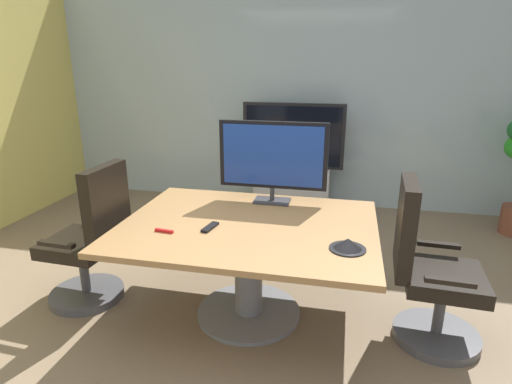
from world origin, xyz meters
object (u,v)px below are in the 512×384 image
(office_chair_left, at_px, (91,246))
(office_chair_right, at_px, (428,277))
(tv_monitor, at_px, (273,157))
(remote_control, at_px, (210,227))
(conference_phone, at_px, (348,245))
(wall_display_unit, at_px, (292,175))
(conference_table, at_px, (248,247))

(office_chair_left, height_order, office_chair_right, same)
(tv_monitor, height_order, remote_control, tv_monitor)
(tv_monitor, bearing_deg, remote_control, -116.23)
(conference_phone, distance_m, remote_control, 0.91)
(wall_display_unit, bearing_deg, office_chair_right, -62.39)
(conference_table, xyz_separation_m, tv_monitor, (0.08, 0.49, 0.54))
(office_chair_left, bearing_deg, conference_phone, 86.59)
(tv_monitor, distance_m, wall_display_unit, 1.91)
(office_chair_right, bearing_deg, office_chair_left, 94.51)
(office_chair_left, distance_m, wall_display_unit, 2.64)
(conference_phone, relative_size, remote_control, 1.29)
(office_chair_right, height_order, remote_control, office_chair_right)
(conference_table, bearing_deg, wall_display_unit, 89.93)
(conference_table, distance_m, office_chair_right, 1.21)
(tv_monitor, bearing_deg, office_chair_right, -23.98)
(conference_table, xyz_separation_m, office_chair_left, (-1.20, -0.07, -0.09))
(office_chair_right, height_order, wall_display_unit, wall_display_unit)
(office_chair_right, xyz_separation_m, wall_display_unit, (-1.20, 2.29, -0.01))
(conference_table, height_order, tv_monitor, tv_monitor)
(office_chair_left, distance_m, remote_control, 1.01)
(office_chair_right, relative_size, wall_display_unit, 0.83)
(conference_table, distance_m, remote_control, 0.33)
(conference_phone, bearing_deg, office_chair_right, 25.81)
(wall_display_unit, relative_size, conference_phone, 5.95)
(conference_phone, bearing_deg, conference_table, 158.54)
(conference_phone, xyz_separation_m, remote_control, (-0.90, 0.13, -0.02))
(conference_table, relative_size, conference_phone, 7.92)
(office_chair_left, bearing_deg, conference_table, 95.78)
(conference_phone, bearing_deg, remote_control, 171.98)
(wall_display_unit, relative_size, remote_control, 7.71)
(conference_table, distance_m, conference_phone, 0.75)
(conference_table, distance_m, tv_monitor, 0.73)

